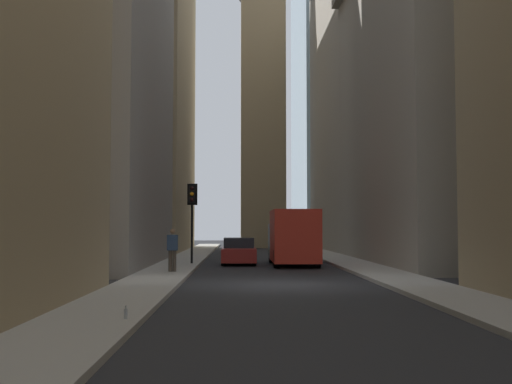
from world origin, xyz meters
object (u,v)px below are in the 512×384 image
at_px(traffic_light_midblock, 192,204).
at_px(pedestrian, 172,248).
at_px(sedan_red, 239,252).
at_px(delivery_truck, 293,237).
at_px(discarded_bottle, 126,314).

xyz_separation_m(traffic_light_midblock, pedestrian, (-5.65, 0.38, -2.02)).
distance_m(sedan_red, pedestrian, 7.61).
xyz_separation_m(delivery_truck, discarded_bottle, (-19.37, 5.12, -1.21)).
relative_size(sedan_red, pedestrian, 2.41).
distance_m(delivery_truck, traffic_light_midblock, 5.49).
relative_size(delivery_truck, pedestrian, 3.63).
bearing_deg(sedan_red, traffic_light_midblock, 120.62).
relative_size(delivery_truck, discarded_bottle, 23.93).
bearing_deg(delivery_truck, sedan_red, 73.58).
xyz_separation_m(sedan_red, traffic_light_midblock, (-1.42, 2.40, 2.47)).
distance_m(traffic_light_midblock, discarded_bottle, 18.99).
height_order(traffic_light_midblock, pedestrian, traffic_light_midblock).
bearing_deg(delivery_truck, pedestrian, 138.20).
distance_m(pedestrian, discarded_bottle, 13.16).
bearing_deg(traffic_light_midblock, pedestrian, 176.15).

